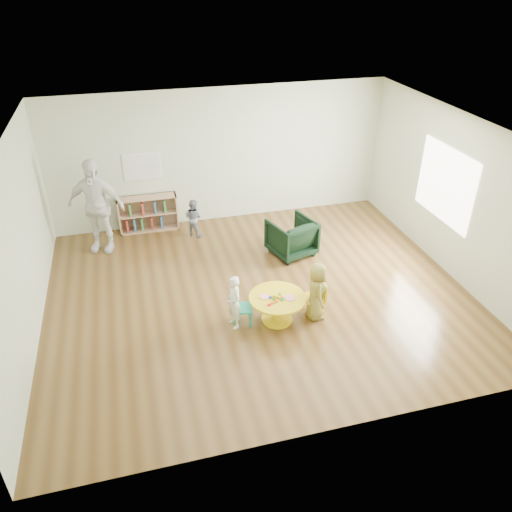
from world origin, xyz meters
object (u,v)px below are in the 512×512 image
Objects in this scene: kid_chair_left at (240,307)px; armchair at (292,237)px; activity_table at (277,304)px; child_right at (316,291)px; toddler at (193,218)px; child_left at (234,302)px; bookshelf at (148,213)px; kid_chair_right at (317,296)px; adult_caretaker at (96,206)px.

kid_chair_left is 0.69× the size of armchair.
activity_table is 0.91× the size of child_right.
toddler is (-1.69, 1.23, 0.04)m from armchair.
child_left is 1.29m from child_right.
kid_chair_left is 0.45× the size of bookshelf.
kid_chair_left is at bearing -72.26° from bookshelf.
kid_chair_right is 0.72× the size of armchair.
adult_caretaker is at bearing 52.58° from child_right.
armchair is (1.44, 1.81, 0.07)m from kid_chair_left.
child_right is at bearing 93.87° from kid_chair_left.
activity_table is 2.10m from armchair.
child_left is (1.03, -3.60, 0.08)m from bookshelf.
bookshelf is (-1.71, 3.64, 0.06)m from activity_table.
adult_caretaker reaches higher than toddler.
armchair is 1.00× the size of toddler.
adult_caretaker reaches higher than bookshelf.
bookshelf is at bearing 52.36° from adult_caretaker.
activity_table is 1.00× the size of child_left.
adult_caretaker reaches higher than child_left.
kid_chair_left is at bearing 34.15° from armchair.
bookshelf is 0.65× the size of adult_caretaker.
kid_chair_left reaches higher than activity_table.
child_right reaches higher than activity_table.
kid_chair_right is at bearing 99.07° from kid_chair_left.
activity_table is at bearing 146.76° from toddler.
adult_caretaker is at bearing 130.99° from activity_table.
armchair is (2.57, -1.73, -0.01)m from bookshelf.
bookshelf reaches higher than kid_chair_right.
kid_chair_right is 3.44m from toddler.
child_left is at bearing 134.72° from toddler.
child_left is (-1.35, -0.01, 0.14)m from kid_chair_right.
armchair is at bearing 2.18° from adult_caretaker.
kid_chair_right is 0.59× the size of child_right.
activity_table is at bearing -28.88° from adult_caretaker.
adult_caretaker is (-2.07, 2.95, 0.63)m from kid_chair_left.
toddler reaches higher than kid_chair_left.
adult_caretaker is (-3.32, 3.00, 0.61)m from kid_chair_right.
child_right reaches higher than child_left.
kid_chair_left is 0.19m from child_left.
kid_chair_left is at bearing 170.69° from activity_table.
bookshelf is 1.52× the size of armchair.
adult_caretaker reaches higher than activity_table.
toddler is (-0.14, 3.10, -0.05)m from child_left.
adult_caretaker is (-0.94, -0.59, 0.55)m from bookshelf.
child_right is (-0.06, -0.11, 0.18)m from kid_chair_right.
child_right is at bearing 148.59° from kid_chair_right.
adult_caretaker is at bearing -147.76° from bookshelf.
armchair is 2.09m from toddler.
child_left is (-0.11, -0.06, 0.15)m from kid_chair_left.
kid_chair_right is at bearing 157.84° from toddler.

